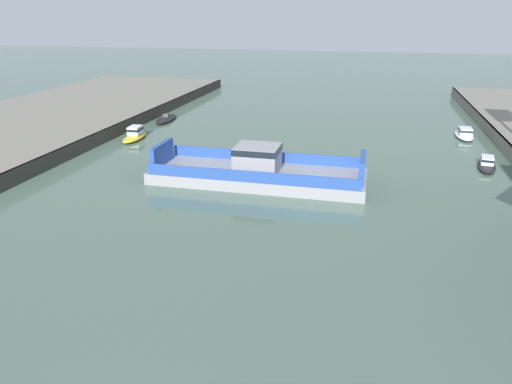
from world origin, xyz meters
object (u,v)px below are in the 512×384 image
Objects in this scene: moored_boat_near_left at (464,134)px; moored_boat_far_left at (487,164)px; chain_ferry at (257,171)px; moored_boat_mid_left at (135,134)px; moored_boat_far_right at (166,119)px.

moored_boat_near_left is 1.14× the size of moored_boat_far_left.
moored_boat_near_left is (22.70, 23.63, -0.60)m from chain_ferry.
moored_boat_mid_left is (-42.23, -11.06, 0.10)m from moored_boat_near_left.
moored_boat_far_left is (42.38, -2.36, -0.17)m from moored_boat_mid_left.
moored_boat_far_right is at bearing 93.01° from moored_boat_mid_left.
moored_boat_far_right is (-20.13, 24.00, -0.83)m from chain_ferry.
moored_boat_mid_left reaches higher than moored_boat_near_left.
chain_ferry is at bearing -50.01° from moored_boat_far_right.
moored_boat_far_left reaches higher than moored_boat_far_right.
moored_boat_near_left is 43.65m from moored_boat_mid_left.
chain_ferry is at bearing -32.76° from moored_boat_mid_left.
moored_boat_near_left is 1.05× the size of moored_boat_mid_left.
moored_boat_far_left is at bearing -3.19° from moored_boat_mid_left.
moored_boat_mid_left is 42.45m from moored_boat_far_left.
chain_ferry reaches higher than moored_boat_mid_left.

